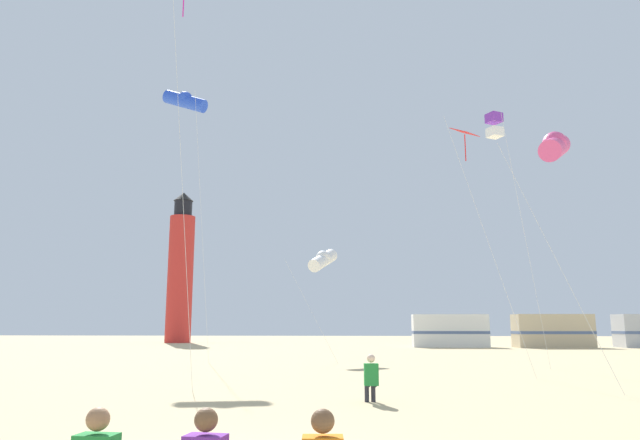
% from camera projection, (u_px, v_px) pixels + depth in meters
% --- Properties ---
extents(kite_flyer_standing, '(0.36, 0.53, 1.16)m').
position_uv_depth(kite_flyer_standing, '(371.00, 377.00, 14.08)').
color(kite_flyer_standing, '#238438').
rests_on(kite_flyer_standing, ground).
extents(kite_diamond_scarlet, '(3.00, 2.51, 9.69)m').
position_uv_depth(kite_diamond_scarlet, '(466.00, 141.00, 23.11)').
color(kite_diamond_scarlet, silver).
rests_on(kite_diamond_scarlet, ground).
extents(kite_tube_rainbow, '(2.88, 3.28, 8.28)m').
position_uv_depth(kite_tube_rainbow, '(555.00, 146.00, 18.88)').
color(kite_tube_rainbow, silver).
rests_on(kite_tube_rainbow, ground).
extents(kite_box_violet, '(2.18, 2.18, 11.60)m').
position_uv_depth(kite_box_violet, '(495.00, 126.00, 27.02)').
color(kite_box_violet, silver).
rests_on(kite_box_violet, ground).
extents(kite_diamond_magenta, '(1.46, 1.46, 13.27)m').
position_uv_depth(kite_diamond_magenta, '(184.00, 1.00, 19.17)').
color(kite_diamond_magenta, silver).
rests_on(kite_diamond_magenta, ground).
extents(kite_tube_blue, '(2.78, 2.45, 14.28)m').
position_uv_depth(kite_tube_blue, '(185.00, 101.00, 30.76)').
color(kite_tube_blue, silver).
rests_on(kite_tube_blue, ground).
extents(kite_tube_white, '(2.87, 3.28, 6.07)m').
position_uv_depth(kite_tube_white, '(323.00, 260.00, 31.46)').
color(kite_tube_white, silver).
rests_on(kite_tube_white, ground).
extents(lighthouse_distant, '(2.80, 2.80, 16.80)m').
position_uv_depth(lighthouse_distant, '(181.00, 271.00, 64.64)').
color(lighthouse_distant, red).
rests_on(lighthouse_distant, ground).
extents(rv_van_white, '(6.45, 2.36, 2.80)m').
position_uv_depth(rv_van_white, '(450.00, 331.00, 50.46)').
color(rv_van_white, white).
rests_on(rv_van_white, ground).
extents(rv_van_tan, '(6.58, 2.75, 2.80)m').
position_uv_depth(rv_van_tan, '(553.00, 331.00, 49.51)').
color(rv_van_tan, '#C6B28C').
rests_on(rv_van_tan, ground).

